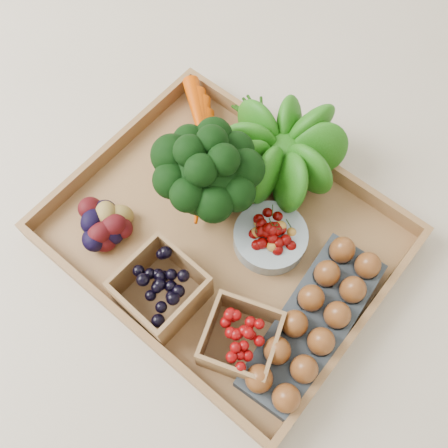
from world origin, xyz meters
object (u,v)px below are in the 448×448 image
Objects in this scene: cherry_bowl at (270,238)px; tray at (224,237)px; broccoli at (208,187)px; egg_carton at (313,324)px.

tray is at bearing -149.41° from cherry_bowl.
broccoli reaches higher than cherry_bowl.
cherry_bowl is at bearing 30.59° from tray.
broccoli is 0.14m from cherry_bowl.
cherry_bowl reaches higher than tray.
egg_carton is (0.27, -0.06, -0.05)m from broccoli.
egg_carton is at bearing -12.87° from broccoli.
tray is 0.10m from broccoli.
broccoli is at bearing -173.68° from cherry_bowl.
cherry_bowl is (0.07, 0.04, 0.02)m from tray.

